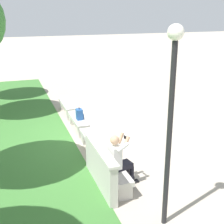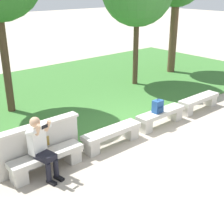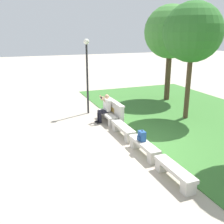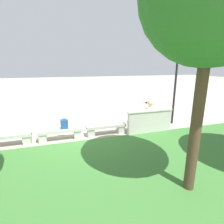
# 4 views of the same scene
# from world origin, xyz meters

# --- Properties ---
(ground_plane) EXTENTS (80.00, 80.00, 0.00)m
(ground_plane) POSITION_xyz_m (0.00, 0.00, 0.00)
(ground_plane) COLOR #B2A593
(grass_strip) EXTENTS (19.22, 8.00, 0.03)m
(grass_strip) POSITION_xyz_m (0.00, 4.38, 0.01)
(grass_strip) COLOR #3D7533
(grass_strip) RESTS_ON ground
(bench_main) EXTENTS (1.67, 0.40, 0.45)m
(bench_main) POSITION_xyz_m (-2.77, 0.00, 0.29)
(bench_main) COLOR beige
(bench_main) RESTS_ON ground
(bench_near) EXTENTS (1.67, 0.40, 0.45)m
(bench_near) POSITION_xyz_m (-0.92, 0.00, 0.29)
(bench_near) COLOR beige
(bench_near) RESTS_ON ground
(bench_mid) EXTENTS (1.67, 0.40, 0.45)m
(bench_mid) POSITION_xyz_m (0.92, 0.00, 0.29)
(bench_mid) COLOR beige
(bench_mid) RESTS_ON ground
(bench_far) EXTENTS (1.67, 0.40, 0.45)m
(bench_far) POSITION_xyz_m (2.77, 0.00, 0.29)
(bench_far) COLOR beige
(bench_far) RESTS_ON ground
(backrest_wall_with_plaque) EXTENTS (2.04, 0.24, 1.01)m
(backrest_wall_with_plaque) POSITION_xyz_m (-2.77, 0.34, 0.52)
(backrest_wall_with_plaque) COLOR beige
(backrest_wall_with_plaque) RESTS_ON ground
(person_photographer) EXTENTS (0.52, 0.77, 1.32)m
(person_photographer) POSITION_xyz_m (-2.92, -0.08, 0.74)
(person_photographer) COLOR black
(person_photographer) RESTS_ON ground
(backpack) EXTENTS (0.28, 0.24, 0.43)m
(backpack) POSITION_xyz_m (0.75, -0.02, 0.63)
(backpack) COLOR #234C8C
(backpack) RESTS_ON bench_mid
(tree_behind_wall) EXTENTS (2.72, 2.72, 5.49)m
(tree_behind_wall) POSITION_xyz_m (-1.89, 3.83, 4.10)
(tree_behind_wall) COLOR #4C3826
(tree_behind_wall) RESTS_ON ground
(tree_left_background) EXTENTS (3.12, 3.12, 5.69)m
(tree_left_background) POSITION_xyz_m (-5.41, 4.98, 4.11)
(tree_left_background) COLOR #4C3826
(tree_left_background) RESTS_ON ground
(lamp_post) EXTENTS (0.28, 0.28, 3.82)m
(lamp_post) POSITION_xyz_m (-4.50, -0.45, 2.50)
(lamp_post) COLOR black
(lamp_post) RESTS_ON ground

